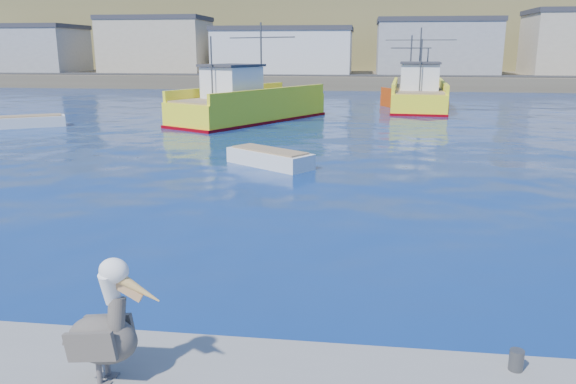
# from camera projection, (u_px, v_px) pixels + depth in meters

# --- Properties ---
(ground) EXTENTS (260.00, 260.00, 0.00)m
(ground) POSITION_uv_depth(u_px,v_px,m) (319.00, 290.00, 11.56)
(ground) COLOR #062650
(ground) RESTS_ON ground
(dock_bollards) EXTENTS (36.20, 0.20, 0.30)m
(dock_bollards) POSITION_uv_depth(u_px,v_px,m) (342.00, 348.00, 8.06)
(dock_bollards) COLOR #4C4C4C
(dock_bollards) RESTS_ON dock
(far_shore) EXTENTS (200.00, 81.00, 24.00)m
(far_shore) POSITION_uv_depth(u_px,v_px,m) (361.00, 28.00, 114.24)
(far_shore) COLOR brown
(far_shore) RESTS_ON ground
(trawler_yellow_a) EXTENTS (9.72, 12.93, 6.67)m
(trawler_yellow_a) POSITION_uv_depth(u_px,v_px,m) (248.00, 105.00, 38.37)
(trawler_yellow_a) COLOR #FFF522
(trawler_yellow_a) RESTS_ON ground
(trawler_yellow_b) EXTENTS (5.79, 12.51, 6.63)m
(trawler_yellow_b) POSITION_uv_depth(u_px,v_px,m) (418.00, 95.00, 46.51)
(trawler_yellow_b) COLOR #FFF522
(trawler_yellow_b) RESTS_ON ground
(boat_orange) EXTENTS (5.12, 7.40, 5.90)m
(boat_orange) POSITION_uv_depth(u_px,v_px,m) (414.00, 97.00, 45.95)
(boat_orange) COLOR #C13907
(boat_orange) RESTS_ON ground
(skiff_left) EXTENTS (4.26, 3.36, 0.89)m
(skiff_left) POSITION_uv_depth(u_px,v_px,m) (31.00, 122.00, 35.73)
(skiff_left) COLOR silver
(skiff_left) RESTS_ON ground
(skiff_mid) EXTENTS (4.03, 3.43, 0.86)m
(skiff_mid) POSITION_uv_depth(u_px,v_px,m) (270.00, 159.00, 23.82)
(skiff_mid) COLOR silver
(skiff_mid) RESTS_ON ground
(pelican) EXTENTS (1.43, 0.64, 1.76)m
(pelican) POSITION_uv_depth(u_px,v_px,m) (105.00, 329.00, 7.36)
(pelican) COLOR #595451
(pelican) RESTS_ON dock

